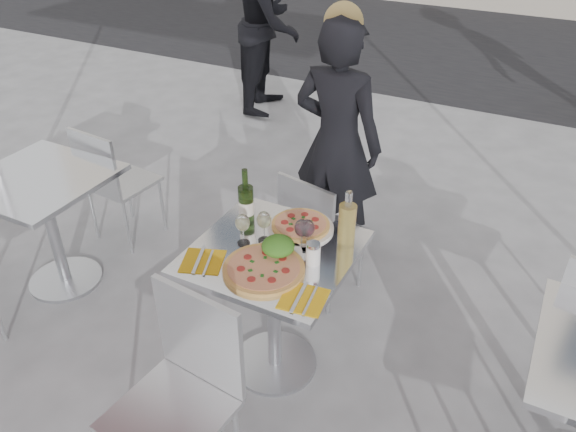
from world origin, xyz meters
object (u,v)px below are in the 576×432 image
at_px(carafe, 347,225).
at_px(sugar_shaker, 313,253).
at_px(side_chair_lfar, 111,177).
at_px(wineglass_white_a, 243,224).
at_px(main_table, 274,286).
at_px(wineglass_red_b, 307,229).
at_px(salad_plate, 278,248).
at_px(chair_far, 316,228).
at_px(woman_diner, 337,144).
at_px(wineglass_white_b, 264,221).
at_px(chair_near, 184,383).
at_px(wineglass_red_a, 302,229).
at_px(wine_bottle, 246,203).
at_px(napkin_right, 304,298).
at_px(napkin_left, 203,261).
at_px(side_table_left, 47,209).
at_px(pedestrian_a, 270,23).
at_px(pizza_near, 264,269).
at_px(pizza_far, 301,226).

height_order(carafe, sugar_shaker, carafe).
distance_m(side_chair_lfar, wineglass_white_a, 1.48).
bearing_deg(main_table, wineglass_red_b, 30.99).
height_order(salad_plate, wineglass_white_a, wineglass_white_a).
bearing_deg(chair_far, wineglass_red_b, 122.50).
bearing_deg(woman_diner, wineglass_white_b, 97.12).
relative_size(chair_near, wineglass_red_a, 5.82).
relative_size(woman_diner, wine_bottle, 5.31).
distance_m(chair_near, wineglass_red_b, 0.84).
bearing_deg(wineglass_red_b, side_chair_lfar, 165.07).
bearing_deg(napkin_right, napkin_left, 170.55).
distance_m(main_table, woman_diner, 1.13).
height_order(side_table_left, woman_diner, woman_diner).
bearing_deg(pedestrian_a, napkin_left, -167.49).
height_order(side_chair_lfar, salad_plate, side_chair_lfar).
bearing_deg(chair_far, main_table, 107.78).
height_order(side_table_left, chair_near, chair_near).
bearing_deg(pedestrian_a, wine_bottle, -164.74).
bearing_deg(side_chair_lfar, wineglass_red_a, 169.86).
xyz_separation_m(main_table, woman_diner, (-0.15, 1.09, 0.24)).
xyz_separation_m(pedestrian_a, wineglass_red_b, (1.86, -3.05, -0.01)).
relative_size(wineglass_white_b, wineglass_red_a, 1.00).
xyz_separation_m(side_chair_lfar, pedestrian_a, (-0.25, 2.62, 0.37)).
bearing_deg(napkin_right, side_table_left, 165.18).
xyz_separation_m(pizza_near, napkin_right, (0.23, -0.09, -0.01)).
bearing_deg(sugar_shaker, pizza_near, -138.93).
relative_size(woman_diner, wineglass_white_b, 9.94).
height_order(woman_diner, pizza_far, woman_diner).
xyz_separation_m(pizza_near, sugar_shaker, (0.17, 0.15, 0.04)).
height_order(carafe, wineglass_white_a, carafe).
height_order(salad_plate, napkin_right, salad_plate).
height_order(chair_near, pizza_far, chair_near).
distance_m(pizza_near, napkin_left, 0.28).
relative_size(side_table_left, napkin_left, 3.24).
xyz_separation_m(pizza_far, sugar_shaker, (0.17, -0.22, 0.04)).
bearing_deg(pizza_near, main_table, 103.26).
distance_m(wine_bottle, wineglass_red_a, 0.34).
bearing_deg(carafe, chair_near, -110.03).
distance_m(pizza_far, wine_bottle, 0.28).
bearing_deg(sugar_shaker, wineglass_white_b, 169.19).
xyz_separation_m(pizza_far, wineglass_white_a, (-0.18, -0.23, 0.09)).
height_order(main_table, pizza_far, pizza_far).
relative_size(side_table_left, pizza_far, 2.34).
bearing_deg(main_table, woman_diner, 97.75).
bearing_deg(napkin_right, woman_diner, 100.25).
bearing_deg(chair_near, wineglass_red_b, 83.73).
bearing_deg(pedestrian_a, wineglass_white_b, -163.23).
distance_m(main_table, wine_bottle, 0.42).
distance_m(side_table_left, pizza_far, 1.57).
bearing_deg(wineglass_white_a, side_chair_lfar, 158.54).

